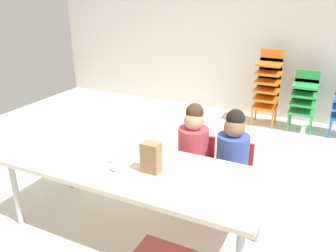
% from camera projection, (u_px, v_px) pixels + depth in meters
% --- Properties ---
extents(ground_plane, '(6.25, 5.12, 0.02)m').
position_uv_depth(ground_plane, '(161.00, 187.00, 3.35)').
color(ground_plane, silver).
extents(back_wall, '(6.25, 0.10, 2.61)m').
position_uv_depth(back_wall, '(239.00, 25.00, 5.01)').
color(back_wall, beige).
rests_on(back_wall, ground_plane).
extents(craft_table, '(1.95, 0.74, 0.59)m').
position_uv_depth(craft_table, '(132.00, 171.00, 2.52)').
color(craft_table, beige).
rests_on(craft_table, ground_plane).
extents(seated_child_near_camera, '(0.34, 0.34, 0.92)m').
position_uv_depth(seated_child_near_camera, '(194.00, 145.00, 2.91)').
color(seated_child_near_camera, red).
rests_on(seated_child_near_camera, ground_plane).
extents(seated_child_middle_seat, '(0.32, 0.31, 0.92)m').
position_uv_depth(seated_child_middle_seat, '(233.00, 153.00, 2.78)').
color(seated_child_middle_seat, red).
rests_on(seated_child_middle_seat, ground_plane).
extents(kid_chair_orange_stack, '(0.32, 0.30, 1.04)m').
position_uv_depth(kid_chair_orange_stack, '(268.00, 84.00, 4.71)').
color(kid_chair_orange_stack, orange).
rests_on(kid_chair_orange_stack, ground_plane).
extents(kid_chair_green_stack, '(0.32, 0.30, 0.80)m').
position_uv_depth(kid_chair_green_stack, '(304.00, 97.00, 4.56)').
color(kid_chair_green_stack, green).
rests_on(kid_chair_green_stack, ground_plane).
extents(paper_bag_brown, '(0.13, 0.09, 0.22)m').
position_uv_depth(paper_bag_brown, '(151.00, 157.00, 2.38)').
color(paper_bag_brown, '#9E754C').
rests_on(paper_bag_brown, craft_table).
extents(paper_plate_near_edge, '(0.18, 0.18, 0.01)m').
position_uv_depth(paper_plate_near_edge, '(115.00, 161.00, 2.55)').
color(paper_plate_near_edge, white).
rests_on(paper_plate_near_edge, craft_table).
extents(paper_plate_center_table, '(0.18, 0.18, 0.01)m').
position_uv_depth(paper_plate_center_table, '(106.00, 149.00, 2.75)').
color(paper_plate_center_table, white).
rests_on(paper_plate_center_table, craft_table).
extents(donut_powdered_on_plate, '(0.10, 0.10, 0.03)m').
position_uv_depth(donut_powdered_on_plate, '(115.00, 159.00, 2.55)').
color(donut_powdered_on_plate, white).
rests_on(donut_powdered_on_plate, craft_table).
extents(donut_powdered_loose, '(0.11, 0.11, 0.03)m').
position_uv_depth(donut_powdered_loose, '(118.00, 167.00, 2.44)').
color(donut_powdered_loose, white).
rests_on(donut_powdered_loose, craft_table).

